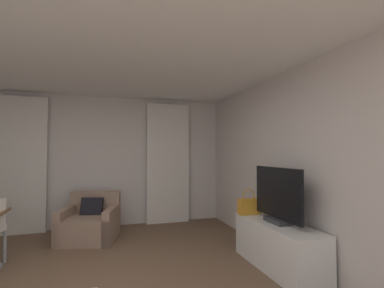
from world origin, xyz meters
The scene contains 9 objects.
wall_window centered at (0.00, 3.03, 1.30)m, with size 5.12×0.06×2.60m.
wall_right centered at (2.53, 0.00, 1.30)m, with size 0.06×6.12×2.60m.
ceiling centered at (0.00, 0.00, 2.63)m, with size 5.12×6.12×0.06m, color white.
curtain_left_panel centered at (-1.38, 2.90, 1.25)m, with size 0.90×0.06×2.50m.
curtain_right_panel centered at (1.38, 2.90, 1.25)m, with size 0.90×0.06×2.50m.
armchair centered at (-0.13, 2.20, 0.27)m, with size 1.04×1.03×0.77m.
tv_console centered at (2.22, 0.26, 0.29)m, with size 0.49×1.38×0.58m.
tv_flatscreen centered at (2.22, 0.26, 0.91)m, with size 0.20×0.94×0.70m.
handbag_primary centered at (2.11, 0.80, 0.70)m, with size 0.30×0.14×0.37m.
Camera 1 is at (0.14, -2.74, 1.47)m, focal length 25.44 mm.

